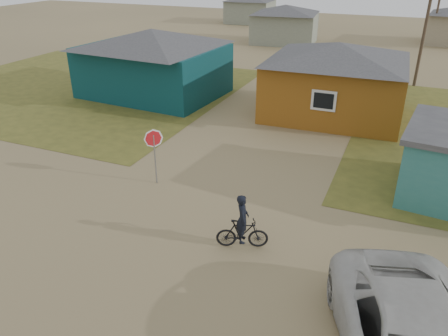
# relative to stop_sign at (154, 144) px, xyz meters

# --- Properties ---
(ground) EXTENTS (120.00, 120.00, 0.00)m
(ground) POSITION_rel_stop_sign_xyz_m (2.23, -3.23, -1.64)
(ground) COLOR #947F55
(grass_nw) EXTENTS (20.00, 18.00, 0.00)m
(grass_nw) POSITION_rel_stop_sign_xyz_m (-11.77, 9.77, -1.64)
(grass_nw) COLOR olive
(grass_nw) RESTS_ON ground
(house_teal) EXTENTS (8.93, 7.08, 4.00)m
(house_teal) POSITION_rel_stop_sign_xyz_m (-6.27, 10.27, 0.41)
(house_teal) COLOR #0A363B
(house_teal) RESTS_ON ground
(house_yellow) EXTENTS (7.72, 6.76, 3.90)m
(house_yellow) POSITION_rel_stop_sign_xyz_m (4.73, 10.77, 0.36)
(house_yellow) COLOR #8F5416
(house_yellow) RESTS_ON ground
(house_pale_west) EXTENTS (7.04, 6.15, 3.60)m
(house_pale_west) POSITION_rel_stop_sign_xyz_m (-3.77, 30.77, 0.21)
(house_pale_west) COLOR gray
(house_pale_west) RESTS_ON ground
(house_pale_north) EXTENTS (6.28, 5.81, 3.40)m
(house_pale_north) POSITION_rel_stop_sign_xyz_m (-11.77, 42.77, 0.11)
(house_pale_north) COLOR gray
(house_pale_north) RESTS_ON ground
(utility_pole_near) EXTENTS (1.40, 0.20, 8.00)m
(utility_pole_near) POSITION_rel_stop_sign_xyz_m (8.73, 18.77, 2.49)
(utility_pole_near) COLOR #4C3C2D
(utility_pole_near) RESTS_ON ground
(utility_pole_far) EXTENTS (1.40, 0.20, 8.00)m
(utility_pole_far) POSITION_rel_stop_sign_xyz_m (9.73, 34.77, 2.49)
(utility_pole_far) COLOR #4C3C2D
(utility_pole_far) RESTS_ON ground
(stop_sign) EXTENTS (0.68, 0.31, 2.21)m
(stop_sign) POSITION_rel_stop_sign_xyz_m (0.00, 0.00, 0.00)
(stop_sign) COLOR gray
(stop_sign) RESTS_ON ground
(cyclist) EXTENTS (1.62, 0.98, 1.77)m
(cyclist) POSITION_rel_stop_sign_xyz_m (4.51, -2.55, -1.00)
(cyclist) COLOR black
(cyclist) RESTS_ON ground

